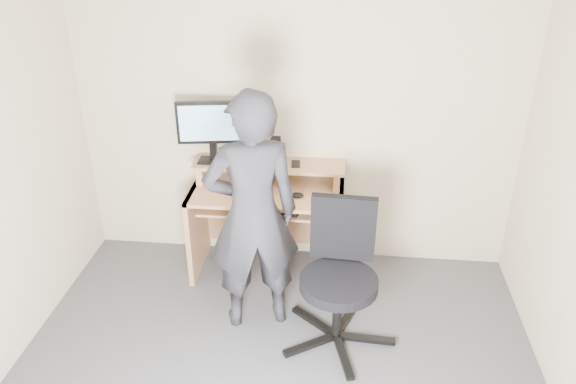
% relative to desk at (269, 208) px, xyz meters
% --- Properties ---
extents(back_wall, '(3.50, 0.02, 2.50)m').
position_rel_desk_xyz_m(back_wall, '(0.20, 0.22, 0.70)').
color(back_wall, beige).
rests_on(back_wall, ground).
extents(desk, '(1.20, 0.60, 0.91)m').
position_rel_desk_xyz_m(desk, '(0.00, 0.00, 0.00)').
color(desk, tan).
rests_on(desk, ground).
extents(monitor, '(0.53, 0.15, 0.50)m').
position_rel_desk_xyz_m(monitor, '(-0.44, 0.05, 0.66)').
color(monitor, black).
rests_on(monitor, desk).
extents(external_drive, '(0.08, 0.14, 0.20)m').
position_rel_desk_xyz_m(external_drive, '(0.04, 0.09, 0.46)').
color(external_drive, black).
rests_on(external_drive, desk).
extents(travel_mug, '(0.09, 0.09, 0.17)m').
position_rel_desk_xyz_m(travel_mug, '(0.04, 0.06, 0.45)').
color(travel_mug, silver).
rests_on(travel_mug, desk).
extents(smartphone, '(0.08, 0.14, 0.01)m').
position_rel_desk_xyz_m(smartphone, '(0.21, 0.07, 0.37)').
color(smartphone, black).
rests_on(smartphone, desk).
extents(charger, '(0.05, 0.05, 0.03)m').
position_rel_desk_xyz_m(charger, '(-0.30, -0.02, 0.38)').
color(charger, black).
rests_on(charger, desk).
extents(headphones, '(0.20, 0.20, 0.06)m').
position_rel_desk_xyz_m(headphones, '(-0.23, 0.16, 0.37)').
color(headphones, silver).
rests_on(headphones, desk).
extents(keyboard, '(0.49, 0.31, 0.03)m').
position_rel_desk_xyz_m(keyboard, '(0.06, -0.17, 0.12)').
color(keyboard, black).
rests_on(keyboard, desk).
extents(mouse, '(0.10, 0.06, 0.04)m').
position_rel_desk_xyz_m(mouse, '(0.25, -0.18, 0.22)').
color(mouse, black).
rests_on(mouse, desk).
extents(office_chair, '(0.77, 0.80, 1.00)m').
position_rel_desk_xyz_m(office_chair, '(0.59, -0.80, -0.00)').
color(office_chair, black).
rests_on(office_chair, ground).
extents(person, '(0.74, 0.59, 1.76)m').
position_rel_desk_xyz_m(person, '(-0.01, -0.70, 0.33)').
color(person, black).
rests_on(person, ground).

